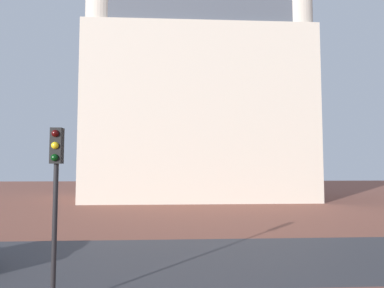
{
  "coord_description": "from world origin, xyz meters",
  "views": [
    {
      "loc": [
        -0.32,
        -3.12,
        3.49
      ],
      "look_at": [
        0.43,
        11.14,
        4.44
      ],
      "focal_mm": 30.27,
      "sensor_mm": 36.0,
      "label": 1
    }
  ],
  "objects": [
    {
      "name": "ground_plane",
      "position": [
        0.0,
        10.0,
        0.0
      ],
      "size": [
        120.0,
        120.0,
        0.0
      ],
      "primitive_type": "plane",
      "color": "brown"
    },
    {
      "name": "street_asphalt_strip",
      "position": [
        0.0,
        9.3,
        0.0
      ],
      "size": [
        120.0,
        6.26,
        0.0
      ],
      "primitive_type": "cube",
      "color": "#38383D",
      "rests_on": "ground_plane"
    },
    {
      "name": "landmark_building",
      "position": [
        2.17,
        31.58,
        10.42
      ],
      "size": [
        22.69,
        11.45,
        34.11
      ],
      "color": "beige",
      "rests_on": "ground_plane"
    },
    {
      "name": "traffic_light_pole",
      "position": [
        -3.29,
        5.15,
        3.11
      ],
      "size": [
        0.28,
        0.34,
        4.44
      ],
      "color": "black",
      "rests_on": "ground_plane"
    }
  ]
}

